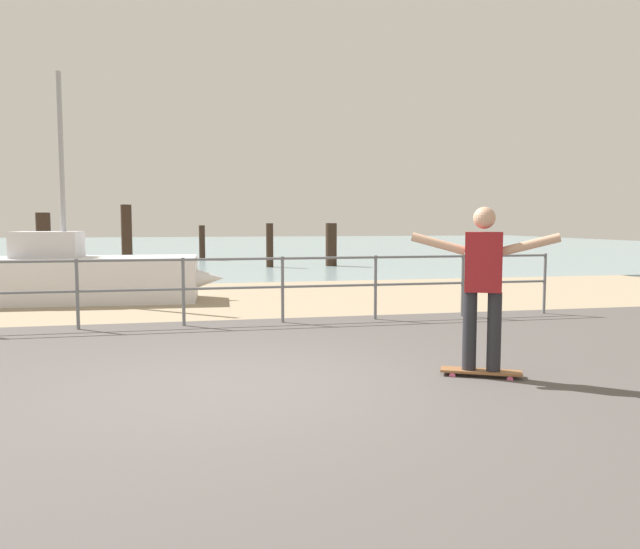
% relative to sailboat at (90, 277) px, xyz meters
% --- Properties ---
extents(ground_plane, '(24.00, 10.00, 0.04)m').
position_rel_sailboat_xyz_m(ground_plane, '(2.36, -7.82, -0.52)').
color(ground_plane, '#514C49').
rests_on(ground_plane, ground).
extents(beach_strip, '(24.00, 6.00, 0.04)m').
position_rel_sailboat_xyz_m(beach_strip, '(2.36, 0.18, -0.52)').
color(beach_strip, tan).
rests_on(beach_strip, ground).
extents(sea_surface, '(72.00, 50.00, 0.04)m').
position_rel_sailboat_xyz_m(sea_surface, '(2.36, 28.18, -0.52)').
color(sea_surface, '#849EA3').
rests_on(sea_surface, ground).
extents(railing_fence, '(12.10, 0.05, 1.05)m').
position_rel_sailboat_xyz_m(railing_fence, '(1.82, -3.22, 0.18)').
color(railing_fence, slate).
rests_on(railing_fence, ground).
extents(sailboat, '(5.00, 1.61, 4.43)m').
position_rel_sailboat_xyz_m(sailboat, '(0.00, 0.00, 0.00)').
color(sailboat, silver).
rests_on(sailboat, ground).
extents(skateboard, '(0.81, 0.53, 0.08)m').
position_rel_sailboat_xyz_m(skateboard, '(4.80, -6.97, -0.45)').
color(skateboard, brown).
rests_on(skateboard, ground).
extents(skateboarder, '(1.34, 0.72, 1.65)m').
position_rel_sailboat_xyz_m(skateboarder, '(4.80, -6.97, 0.50)').
color(skateboarder, '#26262B').
rests_on(skateboarder, skateboard).
extents(groyne_post_1, '(0.38, 0.38, 1.84)m').
position_rel_sailboat_xyz_m(groyne_post_1, '(-2.04, 5.55, 0.40)').
color(groyne_post_1, '#332319').
rests_on(groyne_post_1, ground).
extents(groyne_post_2, '(0.30, 0.30, 2.07)m').
position_rel_sailboat_xyz_m(groyne_post_2, '(0.18, 5.39, 0.52)').
color(groyne_post_2, '#332319').
rests_on(groyne_post_2, ground).
extents(groyne_post_3, '(0.25, 0.25, 1.45)m').
position_rel_sailboat_xyz_m(groyne_post_3, '(2.40, 13.08, 0.21)').
color(groyne_post_3, '#332319').
rests_on(groyne_post_3, ground).
extents(groyne_post_4, '(0.25, 0.25, 1.54)m').
position_rel_sailboat_xyz_m(groyne_post_4, '(4.62, 8.52, 0.25)').
color(groyne_post_4, '#332319').
rests_on(groyne_post_4, ground).
extents(groyne_post_5, '(0.40, 0.40, 1.54)m').
position_rel_sailboat_xyz_m(groyne_post_5, '(6.84, 8.65, 0.25)').
color(groyne_post_5, '#332319').
rests_on(groyne_post_5, ground).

